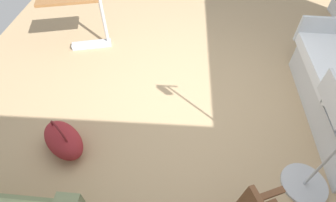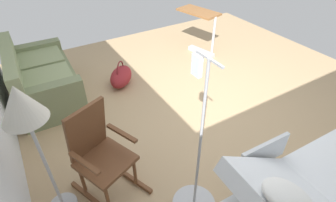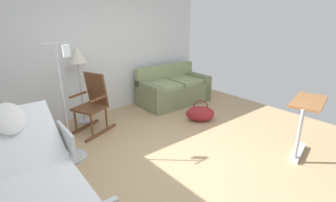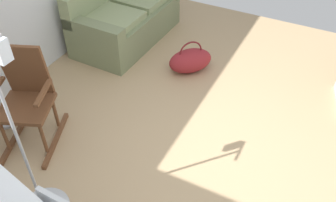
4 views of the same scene
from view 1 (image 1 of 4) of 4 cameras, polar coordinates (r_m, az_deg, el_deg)
name	(u,v)px [view 1 (image 1 of 4)]	position (r m, az deg, el deg)	size (l,w,h in m)	color
ground_plane	(192,102)	(3.22, 5.42, -0.30)	(6.39, 6.39, 0.00)	tan
overbed_table	(80,16)	(3.99, -19.30, 17.70)	(0.88, 0.58, 0.84)	#B2B5BA
duffel_bag	(63,140)	(2.90, -22.59, -8.12)	(0.63, 0.61, 0.43)	maroon
iv_pole	(313,173)	(2.73, 30.02, -13.97)	(0.44, 0.44, 1.69)	#B2B5BA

